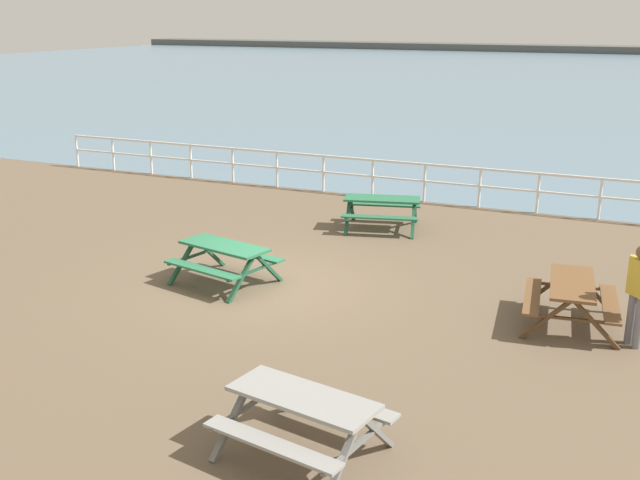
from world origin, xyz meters
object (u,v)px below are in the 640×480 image
object	(u,v)px
picnic_table_near_left	(572,292)
visitor	(639,289)
picnic_table_far_right	(382,206)
picnic_table_seaward	(303,410)
picnic_table_far_left	(224,254)

from	to	relation	value
picnic_table_near_left	visitor	size ratio (longest dim) A/B	1.19
picnic_table_near_left	picnic_table_far_right	distance (m)	6.49
picnic_table_seaward	visitor	xyz separation A→B (m)	(3.43, 4.89, 0.36)
picnic_table_near_left	picnic_table_far_left	xyz separation A→B (m)	(-6.35, -0.59, 0.00)
picnic_table_seaward	visitor	size ratio (longest dim) A/B	1.22
picnic_table_seaward	picnic_table_near_left	bearing A→B (deg)	75.54
picnic_table_near_left	picnic_table_far_left	distance (m)	6.38
picnic_table_far_left	picnic_table_far_right	distance (m)	5.08
picnic_table_seaward	visitor	bearing A→B (deg)	64.86
picnic_table_far_right	picnic_table_seaward	xyz separation A→B (m)	(2.47, -9.61, 0.00)
picnic_table_seaward	picnic_table_far_left	bearing A→B (deg)	139.58
picnic_table_far_right	visitor	world-z (taller)	visitor
picnic_table_near_left	visitor	bearing A→B (deg)	-120.17
picnic_table_far_right	picnic_table_seaward	world-z (taller)	same
picnic_table_near_left	picnic_table_seaward	distance (m)	5.85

